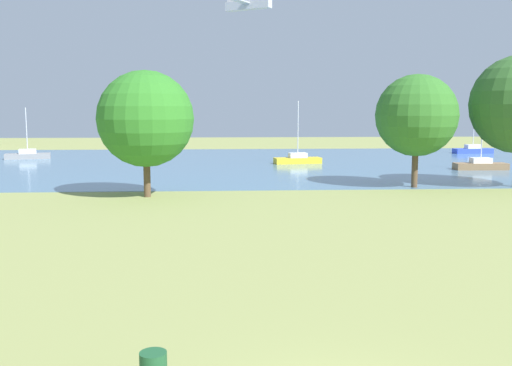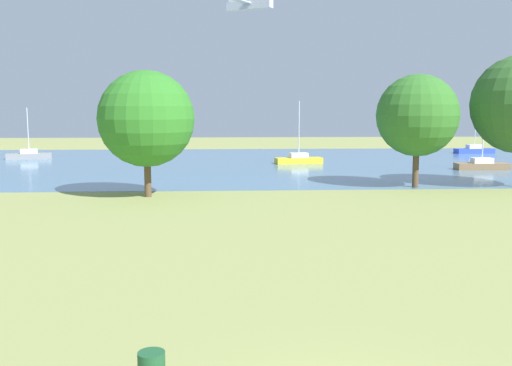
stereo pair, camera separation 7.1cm
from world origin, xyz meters
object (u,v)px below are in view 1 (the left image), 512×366
object	(u,v)px
light_aircraft	(248,5)
tree_east_near	(146,119)
sailboat_gray	(28,155)
sailboat_blue	(473,150)
sailboat_brown	(481,165)
sailboat_yellow	(298,159)
tree_mid_shore	(417,116)

from	to	relation	value
light_aircraft	tree_east_near	bearing A→B (deg)	-101.71
sailboat_gray	sailboat_blue	bearing A→B (deg)	5.24
sailboat_brown	light_aircraft	xyz separation A→B (m)	(-20.45, 25.23, 18.50)
light_aircraft	sailboat_yellow	bearing A→B (deg)	-76.99
sailboat_yellow	light_aircraft	world-z (taller)	light_aircraft
sailboat_brown	light_aircraft	size ratio (longest dim) A/B	0.68
sailboat_brown	tree_mid_shore	size ratio (longest dim) A/B	0.65
sailboat_blue	light_aircraft	bearing A→B (deg)	166.85
tree_east_near	light_aircraft	bearing A→B (deg)	78.29
sailboat_yellow	tree_mid_shore	size ratio (longest dim) A/B	0.79
sailboat_yellow	tree_mid_shore	xyz separation A→B (m)	(6.12, -18.06, 4.70)
tree_mid_shore	sailboat_gray	bearing A→B (deg)	144.78
sailboat_blue	tree_mid_shore	xyz separation A→B (m)	(-17.59, -30.01, 4.71)
sailboat_yellow	tree_east_near	world-z (taller)	tree_east_near
tree_mid_shore	sailboat_yellow	bearing A→B (deg)	108.71
tree_east_near	sailboat_gray	bearing A→B (deg)	120.74
sailboat_blue	sailboat_brown	world-z (taller)	sailboat_blue
sailboat_blue	sailboat_gray	world-z (taller)	sailboat_blue
sailboat_brown	sailboat_blue	bearing A→B (deg)	68.07
sailboat_yellow	sailboat_blue	world-z (taller)	sailboat_yellow
sailboat_brown	tree_east_near	distance (m)	32.57
sailboat_yellow	sailboat_gray	size ratio (longest dim) A/B	1.12
sailboat_gray	tree_east_near	size ratio (longest dim) A/B	0.71
sailboat_blue	sailboat_gray	size ratio (longest dim) A/B	1.02
sailboat_yellow	tree_mid_shore	bearing A→B (deg)	-71.29
tree_east_near	sailboat_brown	bearing A→B (deg)	27.06
sailboat_brown	tree_mid_shore	bearing A→B (deg)	-131.64
sailboat_brown	tree_east_near	world-z (taller)	tree_east_near
sailboat_brown	tree_mid_shore	distance (m)	15.86
tree_east_near	light_aircraft	distance (m)	43.07
tree_mid_shore	light_aircraft	distance (m)	40.42
sailboat_brown	tree_mid_shore	xyz separation A→B (m)	(-10.06, -11.32, 4.71)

